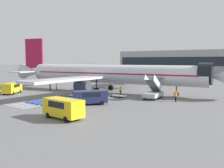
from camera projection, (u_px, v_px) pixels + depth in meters
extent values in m
plane|color=slate|center=(105.00, 92.00, 52.66)|extent=(600.00, 600.00, 0.00)
cube|color=gold|center=(112.00, 92.00, 52.60)|extent=(79.76, 16.00, 0.01)
cube|color=#2856A8|center=(69.00, 99.00, 43.81)|extent=(5.25, 13.95, 0.01)
cube|color=silver|center=(14.00, 103.00, 39.34)|extent=(0.44, 3.60, 0.01)
cube|color=silver|center=(19.00, 104.00, 38.59)|extent=(0.44, 3.60, 0.01)
cube|color=silver|center=(23.00, 105.00, 37.84)|extent=(0.44, 3.60, 0.01)
cube|color=silver|center=(28.00, 106.00, 37.09)|extent=(0.44, 3.60, 0.01)
cube|color=silver|center=(33.00, 107.00, 36.34)|extent=(0.44, 3.60, 0.01)
cylinder|color=silver|center=(112.00, 74.00, 52.26)|extent=(37.29, 10.90, 3.72)
cone|color=silver|center=(224.00, 77.00, 42.66)|extent=(4.73, 4.38, 3.65)
cone|color=silver|center=(32.00, 72.00, 62.21)|extent=(6.17, 4.59, 3.58)
cylinder|color=black|center=(206.00, 74.00, 43.91)|extent=(2.92, 4.12, 3.76)
cube|color=maroon|center=(112.00, 73.00, 52.24)|extent=(34.38, 10.40, 0.24)
cube|color=silver|center=(116.00, 74.00, 62.23)|extent=(10.13, 18.42, 0.44)
cylinder|color=#38383D|center=(120.00, 80.00, 59.98)|extent=(2.94, 2.47, 2.00)
cube|color=silver|center=(68.00, 79.00, 45.76)|extent=(5.47, 18.17, 0.44)
cylinder|color=#38383D|center=(83.00, 86.00, 46.58)|extent=(2.94, 2.47, 2.00)
cube|color=maroon|center=(34.00, 53.00, 61.42)|extent=(5.18, 1.37, 6.81)
cube|color=silver|center=(47.00, 71.00, 64.66)|extent=(4.45, 6.50, 0.24)
cube|color=silver|center=(25.00, 72.00, 58.42)|extent=(4.45, 6.50, 0.24)
cylinder|color=#38383D|center=(177.00, 86.00, 46.37)|extent=(0.20, 0.20, 2.88)
cylinder|color=black|center=(176.00, 94.00, 46.51)|extent=(0.88, 0.44, 0.84)
cylinder|color=#38383D|center=(111.00, 82.00, 55.84)|extent=(0.24, 0.24, 2.56)
cylinder|color=black|center=(111.00, 88.00, 55.96)|extent=(1.20, 0.80, 1.10)
cylinder|color=#38383D|center=(96.00, 84.00, 50.63)|extent=(0.24, 0.24, 2.56)
cylinder|color=black|center=(97.00, 91.00, 50.74)|extent=(1.20, 0.80, 1.10)
cube|color=#ADB2BA|center=(153.00, 95.00, 43.85)|extent=(3.09, 5.14, 0.70)
cylinder|color=black|center=(151.00, 95.00, 45.79)|extent=(0.35, 0.73, 0.70)
cylinder|color=black|center=(161.00, 96.00, 44.93)|extent=(0.35, 0.73, 0.70)
cylinder|color=black|center=(144.00, 98.00, 42.83)|extent=(0.35, 0.73, 0.70)
cylinder|color=black|center=(155.00, 98.00, 41.97)|extent=(0.35, 0.73, 0.70)
cube|color=#4C4C51|center=(153.00, 86.00, 43.71)|extent=(2.21, 4.35, 2.35)
cube|color=#4C4C51|center=(158.00, 79.00, 45.62)|extent=(1.83, 1.40, 0.12)
cube|color=silver|center=(149.00, 83.00, 44.03)|extent=(0.94, 4.46, 3.04)
cube|color=silver|center=(158.00, 83.00, 43.31)|extent=(0.94, 4.46, 3.04)
cube|color=#38383D|center=(149.00, 80.00, 74.62)|extent=(8.14, 3.53, 0.60)
cube|color=silver|center=(139.00, 77.00, 77.36)|extent=(2.05, 2.59, 1.60)
cube|color=black|center=(137.00, 76.00, 77.97)|extent=(0.31, 1.99, 0.70)
cylinder|color=#B7BCC4|center=(151.00, 74.00, 74.22)|extent=(5.72, 3.23, 2.53)
cylinder|color=gold|center=(151.00, 74.00, 74.22)|extent=(0.69, 2.61, 2.59)
cylinder|color=black|center=(137.00, 80.00, 76.37)|extent=(0.99, 0.41, 0.96)
cylinder|color=black|center=(143.00, 80.00, 78.00)|extent=(0.99, 0.41, 0.96)
cylinder|color=black|center=(148.00, 81.00, 73.52)|extent=(0.99, 0.41, 0.96)
cylinder|color=black|center=(153.00, 81.00, 75.14)|extent=(0.99, 0.41, 0.96)
cylinder|color=black|center=(154.00, 82.00, 71.94)|extent=(0.99, 0.41, 0.96)
cylinder|color=black|center=(159.00, 81.00, 73.56)|extent=(0.99, 0.41, 0.96)
cube|color=yellow|center=(63.00, 107.00, 28.91)|extent=(5.02, 2.12, 1.90)
cube|color=black|center=(63.00, 104.00, 28.87)|extent=(2.79, 2.09, 0.68)
cylinder|color=black|center=(48.00, 115.00, 29.31)|extent=(0.65, 0.22, 0.64)
cylinder|color=black|center=(61.00, 113.00, 30.69)|extent=(0.65, 0.22, 0.64)
cylinder|color=black|center=(66.00, 119.00, 27.31)|extent=(0.65, 0.22, 0.64)
cylinder|color=black|center=(79.00, 116.00, 28.69)|extent=(0.65, 0.22, 0.64)
cube|color=yellow|center=(12.00, 88.00, 50.17)|extent=(4.58, 5.29, 1.75)
cube|color=black|center=(12.00, 86.00, 50.14)|extent=(3.23, 3.43, 0.63)
cylinder|color=black|center=(11.00, 91.00, 51.89)|extent=(0.54, 0.63, 0.64)
cylinder|color=black|center=(20.00, 91.00, 51.81)|extent=(0.54, 0.63, 0.64)
cylinder|color=black|center=(4.00, 93.00, 48.70)|extent=(0.54, 0.63, 0.64)
cylinder|color=black|center=(13.00, 93.00, 48.62)|extent=(0.54, 0.63, 0.64)
cube|color=#1E234C|center=(90.00, 97.00, 38.05)|extent=(4.46, 5.13, 1.72)
cube|color=black|center=(90.00, 94.00, 38.02)|extent=(3.24, 3.37, 0.62)
cylinder|color=black|center=(81.00, 104.00, 36.81)|extent=(0.53, 0.64, 0.64)
cylinder|color=black|center=(79.00, 102.00, 38.64)|extent=(0.53, 0.64, 0.64)
cylinder|color=black|center=(102.00, 103.00, 37.63)|extent=(0.53, 0.64, 0.64)
cylinder|color=black|center=(99.00, 101.00, 39.46)|extent=(0.53, 0.64, 0.64)
cube|color=gray|center=(118.00, 96.00, 45.76)|extent=(2.78, 1.83, 0.12)
cylinder|color=black|center=(111.00, 96.00, 46.08)|extent=(0.41, 0.15, 0.40)
cylinder|color=black|center=(116.00, 95.00, 46.95)|extent=(0.41, 0.15, 0.40)
cylinder|color=black|center=(120.00, 97.00, 44.57)|extent=(0.41, 0.15, 0.40)
cylinder|color=black|center=(125.00, 96.00, 45.45)|extent=(0.41, 0.15, 0.40)
cylinder|color=gray|center=(110.00, 93.00, 46.12)|extent=(0.05, 0.05, 0.55)
cylinder|color=gray|center=(116.00, 93.00, 47.06)|extent=(0.05, 0.05, 0.55)
cylinder|color=gray|center=(120.00, 95.00, 44.39)|extent=(0.05, 0.05, 0.55)
cylinder|color=gray|center=(126.00, 94.00, 45.33)|extent=(0.05, 0.05, 0.55)
cylinder|color=#2D2D33|center=(56.00, 89.00, 55.43)|extent=(0.14, 0.14, 0.84)
cylinder|color=#2D2D33|center=(57.00, 89.00, 55.60)|extent=(0.14, 0.14, 0.84)
cube|color=yellow|center=(56.00, 85.00, 55.44)|extent=(0.44, 0.46, 0.66)
cube|color=silver|center=(56.00, 85.00, 55.44)|extent=(0.46, 0.48, 0.06)
sphere|color=beige|center=(56.00, 83.00, 55.40)|extent=(0.23, 0.23, 0.23)
cylinder|color=black|center=(50.00, 88.00, 55.54)|extent=(0.14, 0.14, 0.88)
cylinder|color=black|center=(50.00, 88.00, 55.70)|extent=(0.14, 0.14, 0.88)
cube|color=orange|center=(50.00, 85.00, 55.55)|extent=(0.35, 0.47, 0.70)
cube|color=silver|center=(50.00, 85.00, 55.55)|extent=(0.36, 0.48, 0.06)
sphere|color=beige|center=(50.00, 83.00, 55.51)|extent=(0.24, 0.24, 0.24)
cylinder|color=black|center=(121.00, 93.00, 48.60)|extent=(0.14, 0.14, 0.85)
cylinder|color=black|center=(120.00, 93.00, 48.66)|extent=(0.14, 0.14, 0.85)
cube|color=yellow|center=(121.00, 89.00, 48.56)|extent=(0.47, 0.33, 0.67)
cube|color=silver|center=(121.00, 89.00, 48.56)|extent=(0.48, 0.34, 0.06)
sphere|color=beige|center=(121.00, 86.00, 48.52)|extent=(0.23, 0.23, 0.23)
cylinder|color=black|center=(176.00, 99.00, 40.58)|extent=(0.14, 0.14, 0.84)
cylinder|color=black|center=(175.00, 99.00, 40.73)|extent=(0.14, 0.14, 0.84)
cube|color=orange|center=(176.00, 94.00, 40.58)|extent=(0.47, 0.35, 0.67)
cube|color=silver|center=(176.00, 94.00, 40.58)|extent=(0.48, 0.36, 0.06)
sphere|color=tan|center=(176.00, 91.00, 40.54)|extent=(0.23, 0.23, 0.23)
cube|color=#9EA3A8|center=(194.00, 62.00, 115.26)|extent=(72.40, 12.00, 10.65)
cube|color=#19232D|center=(188.00, 61.00, 110.52)|extent=(69.51, 0.10, 3.73)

